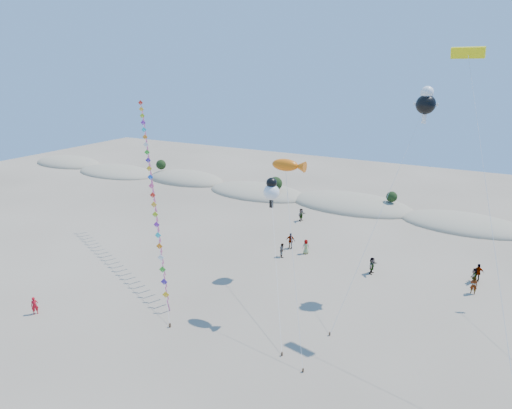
% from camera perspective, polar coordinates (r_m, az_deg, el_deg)
% --- Properties ---
extents(ground, '(160.00, 160.00, 0.00)m').
position_cam_1_polar(ground, '(31.33, -13.23, -23.30)').
color(ground, '#7E6D57').
rests_on(ground, ground).
extents(dune_ridge, '(145.30, 11.49, 5.57)m').
position_cam_1_polar(dune_ridge, '(67.29, 13.32, -0.22)').
color(dune_ridge, gray).
rests_on(dune_ridge, ground).
extents(kite_train, '(18.39, 18.18, 17.08)m').
position_cam_1_polar(kite_train, '(46.39, -13.79, 2.75)').
color(kite_train, '#3F2D1E').
rests_on(kite_train, ground).
extents(fish_kite, '(6.08, 7.74, 13.42)m').
position_cam_1_polar(fish_kite, '(34.35, 4.38, 5.17)').
color(fish_kite, '#3F2D1E').
rests_on(fish_kite, ground).
extents(cartoon_kite_low, '(7.46, 12.45, 10.23)m').
position_cam_1_polar(cartoon_kite_low, '(41.70, 2.08, 1.89)').
color(cartoon_kite_low, '#3F2D1E').
rests_on(cartoon_kite_low, ground).
extents(cartoon_kite_high, '(4.90, 11.88, 18.90)m').
position_cam_1_polar(cartoon_kite_high, '(39.94, 21.71, 12.54)').
color(cartoon_kite_high, '#3F2D1E').
rests_on(cartoon_kite_high, ground).
extents(parafoil_kite, '(7.45, 12.94, 21.77)m').
position_cam_1_polar(parafoil_kite, '(34.95, 26.51, 16.92)').
color(parafoil_kite, '#3F2D1E').
rests_on(parafoil_kite, ground).
extents(flyer_foreground, '(0.63, 0.70, 1.60)m').
position_cam_1_polar(flyer_foreground, '(42.38, -27.41, -11.88)').
color(flyer_foreground, red).
rests_on(flyer_foreground, ground).
extents(beachgoers, '(29.07, 14.77, 1.90)m').
position_cam_1_polar(beachgoers, '(48.57, 15.51, -6.56)').
color(beachgoers, slate).
rests_on(beachgoers, ground).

